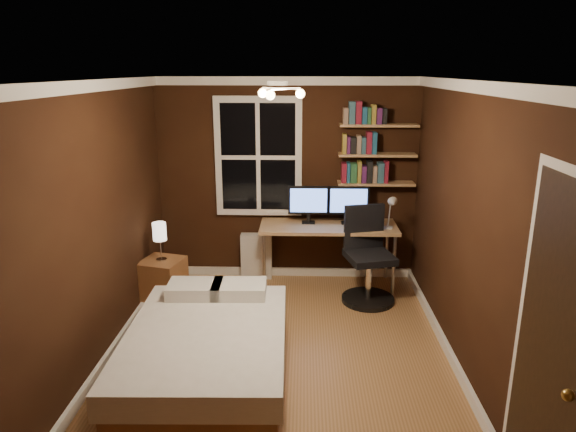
{
  "coord_description": "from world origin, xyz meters",
  "views": [
    {
      "loc": [
        0.21,
        -4.13,
        2.59
      ],
      "look_at": [
        0.06,
        0.45,
        1.27
      ],
      "focal_mm": 32.0,
      "sensor_mm": 36.0,
      "label": 1
    }
  ],
  "objects_px": {
    "radiator": "(256,256)",
    "nightstand": "(163,282)",
    "monitor_right": "(348,205)",
    "bed": "(208,353)",
    "bedside_lamp": "(160,242)",
    "monitor_left": "(308,205)",
    "office_chair": "(368,265)",
    "desk_lamp": "(391,212)",
    "desk": "(328,230)"
  },
  "relations": [
    {
      "from": "radiator",
      "to": "nightstand",
      "type": "bearing_deg",
      "value": -140.35
    },
    {
      "from": "nightstand",
      "to": "monitor_right",
      "type": "bearing_deg",
      "value": 31.94
    },
    {
      "from": "bed",
      "to": "bedside_lamp",
      "type": "relative_size",
      "value": 4.26
    },
    {
      "from": "nightstand",
      "to": "monitor_right",
      "type": "relative_size",
      "value": 1.08
    },
    {
      "from": "monitor_left",
      "to": "office_chair",
      "type": "distance_m",
      "value": 1.01
    },
    {
      "from": "bed",
      "to": "desk_lamp",
      "type": "distance_m",
      "value": 2.71
    },
    {
      "from": "desk_lamp",
      "to": "office_chair",
      "type": "height_order",
      "value": "desk_lamp"
    },
    {
      "from": "radiator",
      "to": "monitor_right",
      "type": "relative_size",
      "value": 1.18
    },
    {
      "from": "bedside_lamp",
      "to": "office_chair",
      "type": "distance_m",
      "value": 2.35
    },
    {
      "from": "radiator",
      "to": "office_chair",
      "type": "xyz_separation_m",
      "value": [
        1.33,
        -0.62,
        0.14
      ]
    },
    {
      "from": "office_chair",
      "to": "monitor_right",
      "type": "bearing_deg",
      "value": 98.15
    },
    {
      "from": "nightstand",
      "to": "office_chair",
      "type": "bearing_deg",
      "value": 19.13
    },
    {
      "from": "radiator",
      "to": "office_chair",
      "type": "relative_size",
      "value": 0.53
    },
    {
      "from": "monitor_left",
      "to": "monitor_right",
      "type": "distance_m",
      "value": 0.48
    },
    {
      "from": "bed",
      "to": "desk",
      "type": "relative_size",
      "value": 1.13
    },
    {
      "from": "bed",
      "to": "nightstand",
      "type": "height_order",
      "value": "bed"
    },
    {
      "from": "nightstand",
      "to": "desk",
      "type": "relative_size",
      "value": 0.33
    },
    {
      "from": "radiator",
      "to": "monitor_right",
      "type": "xyz_separation_m",
      "value": [
        1.14,
        -0.14,
        0.72
      ]
    },
    {
      "from": "bed",
      "to": "desk_lamp",
      "type": "bearing_deg",
      "value": 44.5
    },
    {
      "from": "nightstand",
      "to": "radiator",
      "type": "bearing_deg",
      "value": 53.85
    },
    {
      "from": "bed",
      "to": "monitor_left",
      "type": "distance_m",
      "value": 2.43
    },
    {
      "from": "monitor_left",
      "to": "office_chair",
      "type": "relative_size",
      "value": 0.45
    },
    {
      "from": "nightstand",
      "to": "office_chair",
      "type": "height_order",
      "value": "office_chair"
    },
    {
      "from": "radiator",
      "to": "bedside_lamp",
      "type": "bearing_deg",
      "value": -140.35
    },
    {
      "from": "nightstand",
      "to": "monitor_left",
      "type": "xyz_separation_m",
      "value": [
        1.64,
        0.68,
        0.74
      ]
    },
    {
      "from": "bedside_lamp",
      "to": "monitor_left",
      "type": "xyz_separation_m",
      "value": [
        1.64,
        0.68,
        0.26
      ]
    },
    {
      "from": "bed",
      "to": "bedside_lamp",
      "type": "bearing_deg",
      "value": 116.28
    },
    {
      "from": "bed",
      "to": "bedside_lamp",
      "type": "distance_m",
      "value": 1.73
    },
    {
      "from": "bed",
      "to": "desk_lamp",
      "type": "relative_size",
      "value": 4.21
    },
    {
      "from": "monitor_left",
      "to": "office_chair",
      "type": "xyz_separation_m",
      "value": [
        0.68,
        -0.48,
        -0.58
      ]
    },
    {
      "from": "radiator",
      "to": "desk_lamp",
      "type": "distance_m",
      "value": 1.8
    },
    {
      "from": "bed",
      "to": "office_chair",
      "type": "distance_m",
      "value": 2.28
    },
    {
      "from": "radiator",
      "to": "desk",
      "type": "distance_m",
      "value": 1.02
    },
    {
      "from": "monitor_right",
      "to": "monitor_left",
      "type": "bearing_deg",
      "value": 180.0
    },
    {
      "from": "nightstand",
      "to": "monitor_left",
      "type": "distance_m",
      "value": 1.92
    },
    {
      "from": "office_chair",
      "to": "radiator",
      "type": "bearing_deg",
      "value": 140.88
    },
    {
      "from": "bed",
      "to": "office_chair",
      "type": "relative_size",
      "value": 1.69
    },
    {
      "from": "bedside_lamp",
      "to": "desk",
      "type": "xyz_separation_m",
      "value": [
        1.88,
        0.6,
        -0.03
      ]
    },
    {
      "from": "radiator",
      "to": "desk",
      "type": "xyz_separation_m",
      "value": [
        0.9,
        -0.22,
        0.43
      ]
    },
    {
      "from": "monitor_left",
      "to": "radiator",
      "type": "bearing_deg",
      "value": 168.14
    },
    {
      "from": "nightstand",
      "to": "radiator",
      "type": "relative_size",
      "value": 0.92
    },
    {
      "from": "bed",
      "to": "radiator",
      "type": "height_order",
      "value": "bed"
    },
    {
      "from": "bedside_lamp",
      "to": "monitor_left",
      "type": "distance_m",
      "value": 1.79
    },
    {
      "from": "nightstand",
      "to": "monitor_left",
      "type": "relative_size",
      "value": 1.08
    },
    {
      "from": "bed",
      "to": "monitor_left",
      "type": "relative_size",
      "value": 3.75
    },
    {
      "from": "monitor_right",
      "to": "office_chair",
      "type": "relative_size",
      "value": 0.45
    },
    {
      "from": "radiator",
      "to": "monitor_left",
      "type": "height_order",
      "value": "monitor_left"
    },
    {
      "from": "nightstand",
      "to": "office_chair",
      "type": "xyz_separation_m",
      "value": [
        2.32,
        0.2,
        0.16
      ]
    },
    {
      "from": "bedside_lamp",
      "to": "radiator",
      "type": "relative_size",
      "value": 0.75
    },
    {
      "from": "radiator",
      "to": "office_chair",
      "type": "height_order",
      "value": "office_chair"
    }
  ]
}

